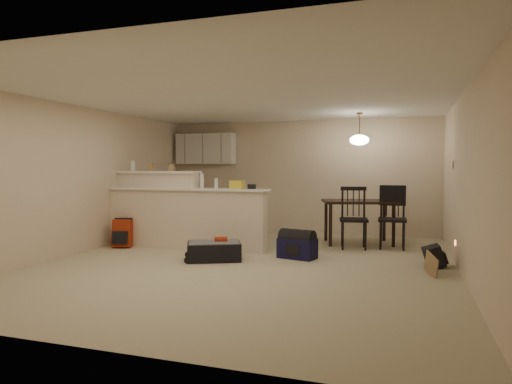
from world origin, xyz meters
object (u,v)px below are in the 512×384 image
at_px(pendant_lamp, 359,140).
at_px(dining_chair_far, 392,218).
at_px(dining_chair_near, 354,218).
at_px(red_backpack, 122,234).
at_px(dining_table, 359,206).
at_px(black_daypack, 434,257).
at_px(navy_duffel, 297,248).
at_px(suitcase, 214,251).

distance_m(pendant_lamp, dining_chair_far, 1.61).
xyz_separation_m(dining_chair_near, red_backpack, (-4.03, -1.18, -0.30)).
xyz_separation_m(dining_table, dining_chair_far, (0.63, -0.37, -0.18)).
bearing_deg(black_daypack, navy_duffel, 85.15).
bearing_deg(black_daypack, dining_chair_far, 19.20).
distance_m(pendant_lamp, red_backpack, 4.75).
relative_size(dining_chair_far, red_backpack, 2.21).
distance_m(pendant_lamp, black_daypack, 2.84).
bearing_deg(pendant_lamp, red_backpack, -156.45).
relative_size(dining_chair_far, navy_duffel, 1.89).
xyz_separation_m(suitcase, red_backpack, (-2.06, 0.56, 0.11)).
distance_m(dining_chair_near, navy_duffel, 1.46).
distance_m(dining_table, dining_chair_near, 0.62).
xyz_separation_m(dining_chair_far, red_backpack, (-4.69, -1.40, -0.30)).
bearing_deg(suitcase, dining_chair_near, 15.79).
xyz_separation_m(dining_chair_far, navy_duffel, (-1.42, -1.40, -0.40)).
relative_size(dining_chair_near, dining_chair_far, 1.00).
height_order(dining_table, dining_chair_near, dining_chair_near).
relative_size(dining_table, red_backpack, 3.03).
bearing_deg(dining_chair_near, black_daypack, -51.76).
relative_size(dining_table, suitcase, 1.85).
xyz_separation_m(dining_chair_far, black_daypack, (0.62, -1.40, -0.40)).
relative_size(suitcase, red_backpack, 1.63).
bearing_deg(red_backpack, dining_chair_far, 0.43).
height_order(navy_duffel, black_daypack, navy_duffel).
distance_m(dining_table, navy_duffel, 2.02).
relative_size(suitcase, black_daypack, 2.40).
xyz_separation_m(dining_chair_near, black_daypack, (1.28, -1.18, -0.40)).
distance_m(red_backpack, navy_duffel, 3.27).
distance_m(dining_table, pendant_lamp, 1.26).
xyz_separation_m(red_backpack, navy_duffel, (3.27, 0.00, -0.09)).
bearing_deg(red_backpack, black_daypack, -16.20).
height_order(red_backpack, navy_duffel, red_backpack).
bearing_deg(dining_table, navy_duffel, -130.07).
relative_size(suitcase, navy_duffel, 1.40).
bearing_deg(pendant_lamp, dining_table, 90.00).
bearing_deg(dining_chair_far, black_daypack, -67.68).
relative_size(dining_table, black_daypack, 4.45).
height_order(suitcase, navy_duffel, navy_duffel).
distance_m(pendant_lamp, suitcase, 3.58).
height_order(pendant_lamp, red_backpack, pendant_lamp).
distance_m(suitcase, red_backpack, 2.14).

